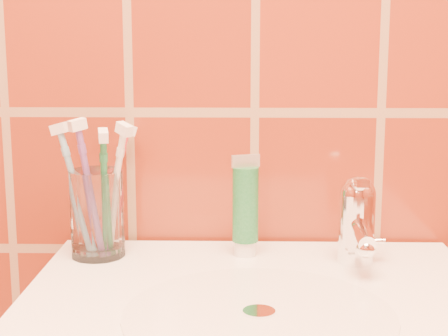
{
  "coord_description": "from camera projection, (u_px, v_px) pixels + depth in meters",
  "views": [
    {
      "loc": [
        -0.02,
        0.2,
        1.15
      ],
      "look_at": [
        -0.04,
        1.08,
        0.98
      ],
      "focal_mm": 55.0,
      "sensor_mm": 36.0,
      "label": 1
    }
  ],
  "objects": [
    {
      "name": "toothpaste_tube",
      "position": [
        245.0,
        209.0,
        0.95
      ],
      "size": [
        0.04,
        0.04,
        0.14
      ],
      "rotation": [
        0.0,
        0.0,
        0.34
      ],
      "color": "white",
      "rests_on": "pedestal_sink"
    },
    {
      "name": "glass_tumbler",
      "position": [
        97.0,
        213.0,
        0.94
      ],
      "size": [
        0.08,
        0.08,
        0.12
      ],
      "primitive_type": "cylinder",
      "rotation": [
        0.0,
        0.0,
        -0.14
      ],
      "color": "white",
      "rests_on": "pedestal_sink"
    },
    {
      "name": "toothbrush_2",
      "position": [
        111.0,
        189.0,
        0.97
      ],
      "size": [
        0.14,
        0.15,
        0.2
      ],
      "primitive_type": null,
      "rotation": [
        0.39,
        0.0,
        2.44
      ],
      "color": "red",
      "rests_on": "glass_tumbler"
    },
    {
      "name": "toothbrush_1",
      "position": [
        77.0,
        192.0,
        0.94
      ],
      "size": [
        0.1,
        0.09,
        0.19
      ],
      "primitive_type": null,
      "rotation": [
        0.27,
        0.0,
        -1.87
      ],
      "color": "#79B3D7",
      "rests_on": "glass_tumbler"
    },
    {
      "name": "toothbrush_0",
      "position": [
        90.0,
        191.0,
        0.92
      ],
      "size": [
        0.09,
        0.09,
        0.21
      ],
      "primitive_type": null,
      "rotation": [
        0.17,
        0.0,
        -0.84
      ],
      "color": "#6E428F",
      "rests_on": "glass_tumbler"
    },
    {
      "name": "faucet",
      "position": [
        357.0,
        218.0,
        0.91
      ],
      "size": [
        0.05,
        0.11,
        0.12
      ],
      "color": "white",
      "rests_on": "pedestal_sink"
    },
    {
      "name": "toothbrush_3",
      "position": [
        114.0,
        192.0,
        0.93
      ],
      "size": [
        0.12,
        0.12,
        0.2
      ],
      "primitive_type": null,
      "rotation": [
        0.28,
        0.0,
        0.86
      ],
      "color": "silver",
      "rests_on": "glass_tumbler"
    },
    {
      "name": "toothbrush_4",
      "position": [
        105.0,
        195.0,
        0.92
      ],
      "size": [
        0.06,
        0.11,
        0.2
      ],
      "primitive_type": null,
      "rotation": [
        0.22,
        0.0,
        0.24
      ],
      "color": "#1C6C3C",
      "rests_on": "glass_tumbler"
    }
  ]
}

